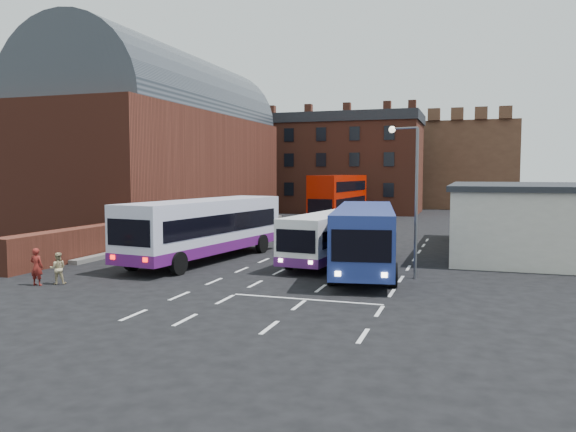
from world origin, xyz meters
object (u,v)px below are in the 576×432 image
(bus_white_inbound, at_px, (332,233))
(bus_red_double, at_px, (339,197))
(pedestrian_beige, at_px, (58,268))
(bus_blue, at_px, (365,234))
(pedestrian_red, at_px, (37,267))
(bus_white_outbound, at_px, (206,225))
(street_lamp, at_px, (411,187))

(bus_white_inbound, distance_m, bus_red_double, 25.90)
(bus_red_double, bearing_deg, pedestrian_beige, 86.41)
(bus_white_inbound, xyz_separation_m, bus_blue, (2.22, -2.31, 0.30))
(bus_blue, relative_size, bus_red_double, 1.01)
(bus_white_inbound, bearing_deg, pedestrian_red, 50.10)
(bus_white_outbound, bearing_deg, street_lamp, -1.73)
(street_lamp, bearing_deg, bus_red_double, 109.21)
(pedestrian_beige, bearing_deg, pedestrian_red, 4.12)
(bus_white_outbound, distance_m, pedestrian_beige, 8.90)
(bus_white_outbound, height_order, street_lamp, street_lamp)
(bus_blue, distance_m, pedestrian_red, 15.26)
(bus_red_double, bearing_deg, pedestrian_red, 85.46)
(bus_white_inbound, xyz_separation_m, pedestrian_beige, (-10.08, -9.75, -0.90))
(bus_blue, xyz_separation_m, street_lamp, (2.36, -1.12, 2.38))
(bus_white_outbound, distance_m, bus_white_inbound, 7.11)
(bus_blue, distance_m, street_lamp, 3.54)
(bus_white_outbound, height_order, pedestrian_beige, bus_white_outbound)
(bus_red_double, distance_m, street_lamp, 30.49)
(bus_white_inbound, relative_size, bus_red_double, 0.85)
(bus_white_inbound, relative_size, street_lamp, 1.43)
(bus_blue, xyz_separation_m, bus_red_double, (-7.66, 27.62, 0.60))
(pedestrian_red, bearing_deg, street_lamp, -159.06)
(bus_white_outbound, xyz_separation_m, bus_blue, (9.15, -0.78, -0.11))
(street_lamp, height_order, pedestrian_beige, street_lamp)
(bus_red_double, bearing_deg, bus_blue, 109.45)
(street_lamp, distance_m, pedestrian_beige, 16.36)
(bus_white_inbound, height_order, bus_blue, bus_blue)
(pedestrian_red, height_order, pedestrian_beige, pedestrian_red)
(bus_white_inbound, height_order, pedestrian_red, bus_white_inbound)
(bus_white_outbound, xyz_separation_m, bus_red_double, (1.49, 26.83, 0.48))
(bus_blue, bearing_deg, pedestrian_beige, 22.11)
(bus_white_inbound, bearing_deg, pedestrian_beige, 50.45)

